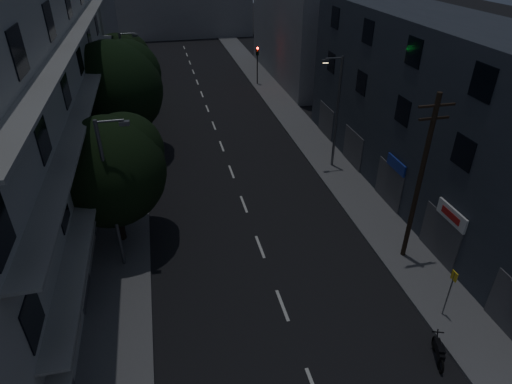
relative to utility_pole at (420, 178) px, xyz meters
name	(u,v)px	position (x,y,z in m)	size (l,w,h in m)	color
ground	(221,144)	(-7.34, 16.55, -4.87)	(160.00, 160.00, 0.00)	black
sidewalk_left	(128,152)	(-14.84, 16.55, -4.79)	(3.00, 90.00, 0.15)	#565659
sidewalk_right	(306,135)	(0.16, 16.55, -4.79)	(3.00, 90.00, 0.15)	#565659
lane_markings	(210,117)	(-7.34, 22.80, -4.86)	(0.15, 60.50, 0.01)	beige
building_left	(22,102)	(-19.31, 9.55, 2.13)	(7.00, 36.00, 14.00)	#A09F9B
building_right	(441,117)	(4.66, 5.55, 0.63)	(6.19, 28.00, 11.00)	#292F38
building_far_left	(81,5)	(-19.34, 39.55, 3.13)	(6.00, 20.00, 16.00)	slate
building_far_right	(299,20)	(4.66, 33.55, 1.63)	(6.00, 20.00, 13.00)	slate
building_far_end	(177,3)	(-7.34, 61.55, 0.13)	(24.00, 8.00, 10.00)	slate
tree_near	(110,167)	(-14.76, 4.99, -0.19)	(5.86, 5.86, 7.23)	black
tree_mid	(115,86)	(-14.92, 16.14, 0.67)	(7.00, 7.00, 8.62)	black
tree_far	(120,63)	(-15.06, 26.09, -0.21)	(5.81, 5.81, 7.19)	black
traffic_signal_far_right	(257,58)	(-0.71, 31.44, -1.77)	(0.28, 0.37, 4.10)	black
traffic_signal_far_left	(138,68)	(-13.67, 30.16, -1.77)	(0.28, 0.37, 4.10)	black
street_lamp_left_near	(112,190)	(-14.55, 2.70, -0.27)	(1.51, 0.25, 8.00)	slate
street_lamp_right	(336,108)	(0.02, 10.65, -0.27)	(1.51, 0.25, 8.00)	#515358
street_lamp_left_far	(128,77)	(-14.29, 21.77, -0.27)	(1.51, 0.25, 8.00)	slate
utility_pole	(420,178)	(0.00, 0.00, 0.00)	(1.80, 0.24, 9.00)	black
bus_stop_sign	(451,286)	(-0.41, -4.25, -2.98)	(0.06, 0.35, 2.52)	#595B60
motorcycle	(439,352)	(-1.96, -6.23, -4.44)	(0.77, 1.62, 1.09)	black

